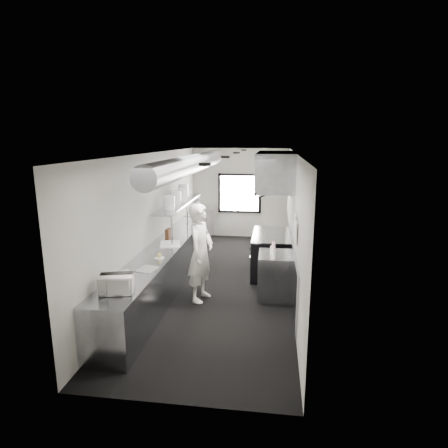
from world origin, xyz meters
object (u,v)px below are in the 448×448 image
(pass_shelf, at_px, (179,204))
(line_cook, at_px, (201,253))
(squeeze_bottle_b, at_px, (274,251))
(squeeze_bottle_e, at_px, (273,246))
(far_work_table, at_px, (199,227))
(cutting_board, at_px, (170,244))
(deli_tub_b, at_px, (125,273))
(small_plate, at_px, (159,258))
(squeeze_bottle_d, at_px, (274,248))
(exhaust_hood, at_px, (275,171))
(plate_stack_a, at_px, (169,203))
(plate_stack_c, at_px, (182,195))
(deli_tub_a, at_px, (114,279))
(squeeze_bottle_c, at_px, (272,250))
(bottle_station, at_px, (275,276))
(prep_counter, at_px, (165,267))
(microwave, at_px, (116,284))
(plate_stack_d, at_px, (183,192))
(range, at_px, (270,254))
(knife_block, at_px, (168,233))
(plate_stack_b, at_px, (176,197))

(pass_shelf, height_order, line_cook, line_cook)
(squeeze_bottle_b, height_order, squeeze_bottle_e, squeeze_bottle_b)
(far_work_table, distance_m, squeeze_bottle_e, 4.27)
(pass_shelf, bearing_deg, cutting_board, -84.68)
(deli_tub_b, xyz_separation_m, squeeze_bottle_e, (2.38, 1.85, 0.03))
(small_plate, relative_size, squeeze_bottle_d, 1.13)
(exhaust_hood, bearing_deg, line_cook, -129.32)
(line_cook, height_order, plate_stack_a, line_cook)
(far_work_table, distance_m, deli_tub_b, 5.47)
(exhaust_hood, height_order, plate_stack_c, exhaust_hood)
(deli_tub_a, height_order, squeeze_bottle_c, squeeze_bottle_c)
(bottle_station, xyz_separation_m, squeeze_bottle_e, (-0.05, 0.31, 0.53))
(prep_counter, relative_size, squeeze_bottle_b, 32.75)
(deli_tub_b, height_order, squeeze_bottle_d, squeeze_bottle_d)
(bottle_station, relative_size, microwave, 2.01)
(line_cook, height_order, squeeze_bottle_d, line_cook)
(microwave, bearing_deg, deli_tub_b, 88.34)
(plate_stack_d, bearing_deg, squeeze_bottle_d, -42.23)
(range, height_order, cutting_board, range)
(plate_stack_c, relative_size, squeeze_bottle_e, 1.88)
(exhaust_hood, bearing_deg, far_work_table, 131.94)
(line_cook, height_order, deli_tub_b, line_cook)
(knife_block, height_order, squeeze_bottle_d, knife_block)
(microwave, height_order, deli_tub_b, microwave)
(pass_shelf, relative_size, small_plate, 16.49)
(range, xyz_separation_m, far_work_table, (-2.19, 2.50, -0.02))
(cutting_board, distance_m, plate_stack_a, 0.94)
(pass_shelf, bearing_deg, exhaust_hood, -7.47)
(exhaust_hood, relative_size, squeeze_bottle_e, 13.62)
(microwave, bearing_deg, squeeze_bottle_d, 32.82)
(range, bearing_deg, microwave, -121.10)
(prep_counter, xyz_separation_m, microwave, (0.01, -2.41, 0.58))
(plate_stack_d, relative_size, squeeze_bottle_d, 2.41)
(knife_block, height_order, plate_stack_a, plate_stack_a)
(bottle_station, xyz_separation_m, line_cook, (-1.43, -0.28, 0.50))
(pass_shelf, relative_size, plate_stack_a, 10.30)
(exhaust_hood, xyz_separation_m, knife_block, (-2.34, -0.51, -1.38))
(microwave, bearing_deg, plate_stack_d, 77.35)
(knife_block, xyz_separation_m, plate_stack_d, (0.02, 1.40, 0.76))
(plate_stack_d, bearing_deg, bottle_station, -43.99)
(line_cook, bearing_deg, microwave, 168.97)
(knife_block, bearing_deg, cutting_board, -64.70)
(bottle_station, bearing_deg, plate_stack_d, 136.01)
(bottle_station, relative_size, line_cook, 0.47)
(range, distance_m, cutting_board, 2.38)
(far_work_table, height_order, plate_stack_a, plate_stack_a)
(microwave, relative_size, plate_stack_b, 1.44)
(plate_stack_a, distance_m, plate_stack_b, 0.70)
(cutting_board, distance_m, knife_block, 0.54)
(cutting_board, height_order, squeeze_bottle_d, squeeze_bottle_d)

